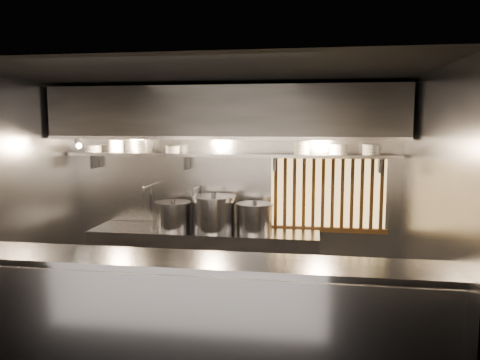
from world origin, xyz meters
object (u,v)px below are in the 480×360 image
(heat_lamp, at_px, (78,141))
(stock_pot_left, at_px, (173,215))
(pendant_bulb, at_px, (220,149))
(stock_pot_right, at_px, (255,217))
(stock_pot_mid, at_px, (214,213))

(heat_lamp, distance_m, stock_pot_left, 1.55)
(pendant_bulb, relative_size, stock_pot_right, 0.35)
(stock_pot_right, bearing_deg, stock_pot_left, 179.70)
(pendant_bulb, distance_m, stock_pot_right, 0.99)
(stock_pot_left, bearing_deg, heat_lamp, -166.66)
(stock_pot_left, height_order, stock_pot_right, stock_pot_right)
(stock_pot_mid, bearing_deg, stock_pot_right, -1.95)
(heat_lamp, height_order, stock_pot_mid, heat_lamp)
(pendant_bulb, distance_m, stock_pot_left, 1.08)
(stock_pot_left, bearing_deg, stock_pot_mid, 1.33)
(heat_lamp, height_order, stock_pot_right, heat_lamp)
(heat_lamp, height_order, pendant_bulb, heat_lamp)
(heat_lamp, xyz_separation_m, pendant_bulb, (1.80, 0.35, -0.11))
(stock_pot_mid, bearing_deg, heat_lamp, -170.42)
(pendant_bulb, xyz_separation_m, stock_pot_right, (0.47, -0.08, -0.87))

